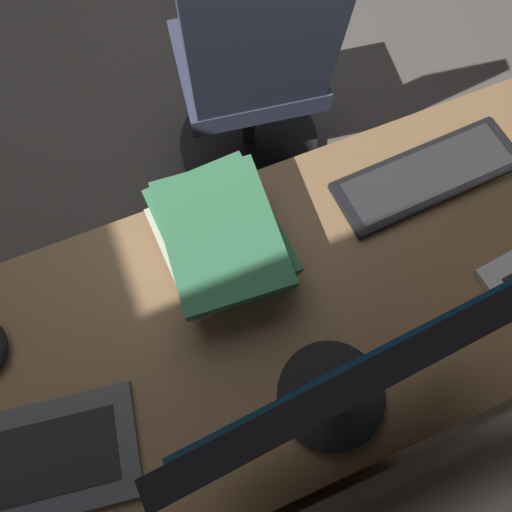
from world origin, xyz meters
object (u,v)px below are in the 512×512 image
Objects in this scene: keyboard_main at (427,175)px; book_stack_near at (222,238)px; laptop_leftmost at (33,491)px; office_chair at (252,83)px; drawer_pedestal at (251,365)px; monitor_primary at (360,378)px.

book_stack_near is (0.47, -0.01, 0.04)m from keyboard_main.
laptop_leftmost is 0.87× the size of keyboard_main.
drawer_pedestal is at bearing 67.20° from office_chair.
drawer_pedestal is at bearing 19.98° from keyboard_main.
laptop_leftmost is at bearing 13.66° from drawer_pedestal.
drawer_pedestal is 0.61m from laptop_leftmost.
monitor_primary is 1.41× the size of laptop_leftmost.
monitor_primary is 0.42m from book_stack_near.
drawer_pedestal is 0.67m from monitor_primary.
monitor_primary is at bearing 39.97° from keyboard_main.
keyboard_main is at bearing 105.03° from office_chair.
laptop_leftmost is at bearing 33.66° from book_stack_near.
monitor_primary is 0.54× the size of office_chair.
office_chair reaches higher than book_stack_near.
laptop_leftmost is at bearing -5.34° from monitor_primary.
keyboard_main is 0.44× the size of office_chair.
monitor_primary is (-0.10, 0.15, 0.65)m from drawer_pedestal.
office_chair is (0.17, -0.61, -0.28)m from keyboard_main.
drawer_pedestal is at bearing -56.52° from monitor_primary.
keyboard_main is at bearing -162.87° from laptop_leftmost.
office_chair is at bearing -112.80° from drawer_pedestal.
drawer_pedestal is 2.18× the size of book_stack_near.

